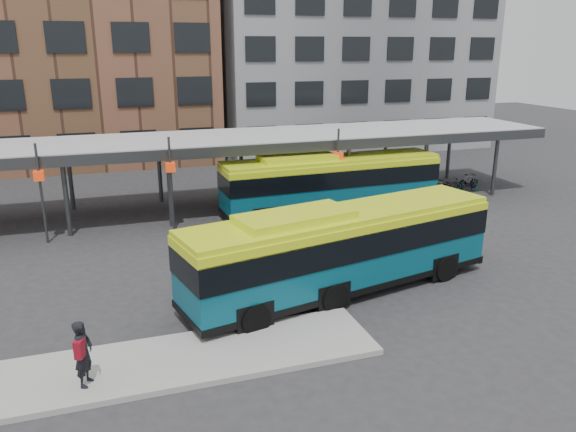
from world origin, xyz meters
The scene contains 9 objects.
ground centered at (0.00, 0.00, 0.00)m, with size 120.00×120.00×0.00m, color #28282B.
boarding_island centered at (-5.50, -3.00, 0.09)m, with size 14.00×3.00×0.18m, color gray.
canopy centered at (-0.06, 12.87, 3.91)m, with size 40.00×6.53×4.80m.
building_brick centered at (-10.00, 32.00, 11.00)m, with size 26.00×14.00×22.00m, color brown.
building_grey centered at (16.00, 32.00, 10.00)m, with size 24.00×14.00×20.00m, color slate.
bus_front centered at (2.09, 0.17, 1.80)m, with size 12.85×5.29×3.47m.
bus_rear centered at (5.82, 10.23, 1.78)m, with size 12.47×3.17×3.41m.
pedestrian centered at (-7.07, -3.58, 1.14)m, with size 0.68×0.81×1.90m.
bike_rack centered at (13.60, 12.07, 0.47)m, with size 7.09×1.27×1.06m.
Camera 1 is at (-6.05, -17.98, 9.06)m, focal length 35.00 mm.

